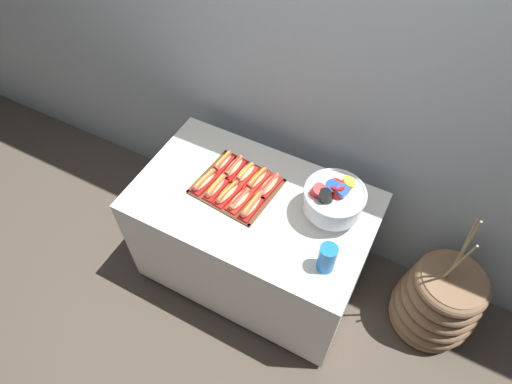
% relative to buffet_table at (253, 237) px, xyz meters
% --- Properties ---
extents(ground_plane, '(10.00, 10.00, 0.00)m').
position_rel_buffet_table_xyz_m(ground_plane, '(0.00, 0.00, -0.41)').
color(ground_plane, '#4C4238').
extents(back_wall, '(6.00, 0.10, 2.60)m').
position_rel_buffet_table_xyz_m(back_wall, '(0.00, 0.54, 0.89)').
color(back_wall, '#9EA8B2').
rests_on(back_wall, ground_plane).
extents(buffet_table, '(1.27, 0.76, 0.77)m').
position_rel_buffet_table_xyz_m(buffet_table, '(0.00, 0.00, 0.00)').
color(buffet_table, white).
rests_on(buffet_table, ground_plane).
extents(floor_vase, '(0.48, 0.48, 1.07)m').
position_rel_buffet_table_xyz_m(floor_vase, '(1.08, 0.20, -0.15)').
color(floor_vase, brown).
rests_on(floor_vase, ground_plane).
extents(serving_tray, '(0.44, 0.40, 0.01)m').
position_rel_buffet_table_xyz_m(serving_tray, '(-0.12, 0.03, 0.37)').
color(serving_tray, '#56331E').
rests_on(serving_tray, buffet_table).
extents(hot_dog_0, '(0.09, 0.18, 0.06)m').
position_rel_buffet_table_xyz_m(hot_dog_0, '(-0.27, -0.03, 0.40)').
color(hot_dog_0, red).
rests_on(hot_dog_0, serving_tray).
extents(hot_dog_1, '(0.07, 0.18, 0.06)m').
position_rel_buffet_table_xyz_m(hot_dog_1, '(-0.20, -0.04, 0.40)').
color(hot_dog_1, red).
rests_on(hot_dog_1, serving_tray).
extents(hot_dog_2, '(0.09, 0.18, 0.06)m').
position_rel_buffet_table_xyz_m(hot_dog_2, '(-0.12, -0.05, 0.40)').
color(hot_dog_2, red).
rests_on(hot_dog_2, serving_tray).
extents(hot_dog_3, '(0.09, 0.17, 0.06)m').
position_rel_buffet_table_xyz_m(hot_dog_3, '(-0.05, -0.05, 0.40)').
color(hot_dog_3, red).
rests_on(hot_dog_3, serving_tray).
extents(hot_dog_4, '(0.07, 0.18, 0.06)m').
position_rel_buffet_table_xyz_m(hot_dog_4, '(0.03, -0.06, 0.41)').
color(hot_dog_4, '#B21414').
rests_on(hot_dog_4, serving_tray).
extents(hot_dog_5, '(0.07, 0.17, 0.06)m').
position_rel_buffet_table_xyz_m(hot_dog_5, '(-0.26, 0.13, 0.40)').
color(hot_dog_5, red).
rests_on(hot_dog_5, serving_tray).
extents(hot_dog_6, '(0.07, 0.18, 0.06)m').
position_rel_buffet_table_xyz_m(hot_dog_6, '(-0.18, 0.12, 0.40)').
color(hot_dog_6, '#B21414').
rests_on(hot_dog_6, serving_tray).
extents(hot_dog_7, '(0.09, 0.17, 0.06)m').
position_rel_buffet_table_xyz_m(hot_dog_7, '(-0.11, 0.12, 0.40)').
color(hot_dog_7, red).
rests_on(hot_dog_7, serving_tray).
extents(hot_dog_8, '(0.09, 0.18, 0.06)m').
position_rel_buffet_table_xyz_m(hot_dog_8, '(-0.03, 0.11, 0.40)').
color(hot_dog_8, red).
rests_on(hot_dog_8, serving_tray).
extents(hot_dog_9, '(0.09, 0.18, 0.06)m').
position_rel_buffet_table_xyz_m(hot_dog_9, '(0.04, 0.10, 0.40)').
color(hot_dog_9, red).
rests_on(hot_dog_9, serving_tray).
extents(punch_bowl, '(0.31, 0.31, 0.25)m').
position_rel_buffet_table_xyz_m(punch_bowl, '(0.39, 0.10, 0.50)').
color(punch_bowl, silver).
rests_on(punch_bowl, buffet_table).
extents(cup_stack, '(0.08, 0.08, 0.17)m').
position_rel_buffet_table_xyz_m(cup_stack, '(0.48, -0.19, 0.45)').
color(cup_stack, blue).
rests_on(cup_stack, buffet_table).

